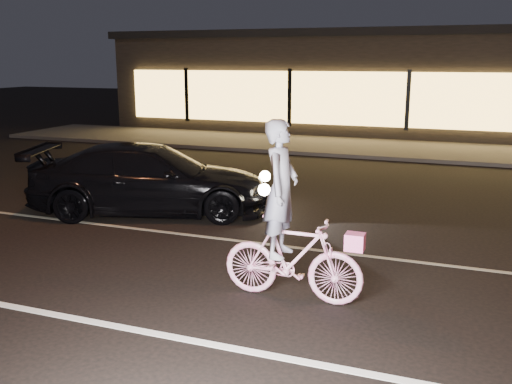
% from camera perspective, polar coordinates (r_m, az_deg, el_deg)
% --- Properties ---
extents(ground, '(90.00, 90.00, 0.00)m').
position_cam_1_polar(ground, '(7.69, 2.33, -10.41)').
color(ground, black).
rests_on(ground, ground).
extents(lane_stripe_near, '(60.00, 0.12, 0.01)m').
position_cam_1_polar(lane_stripe_near, '(6.43, -2.03, -15.40)').
color(lane_stripe_near, silver).
rests_on(lane_stripe_near, ground).
extents(lane_stripe_far, '(60.00, 0.10, 0.01)m').
position_cam_1_polar(lane_stripe_far, '(9.49, 6.16, -5.80)').
color(lane_stripe_far, gray).
rests_on(lane_stripe_far, ground).
extents(sidewalk, '(30.00, 4.00, 0.12)m').
position_cam_1_polar(sidewalk, '(20.05, 14.14, 4.15)').
color(sidewalk, '#383533').
rests_on(sidewalk, ground).
extents(storefront, '(25.40, 8.42, 4.20)m').
position_cam_1_polar(storefront, '(25.78, 16.01, 10.64)').
color(storefront, black).
rests_on(storefront, ground).
extents(cyclist, '(1.87, 0.64, 2.36)m').
position_cam_1_polar(cyclist, '(7.35, 3.35, -4.58)').
color(cyclist, '#EC4495').
rests_on(cyclist, ground).
extents(sedan, '(5.18, 3.41, 1.39)m').
position_cam_1_polar(sedan, '(11.74, -10.43, 1.28)').
color(sedan, black).
rests_on(sedan, ground).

